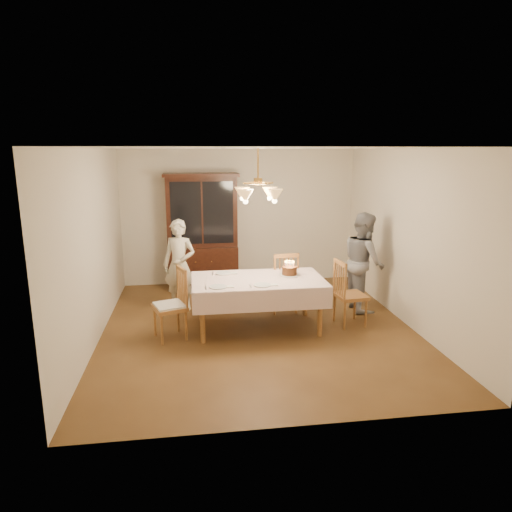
{
  "coord_description": "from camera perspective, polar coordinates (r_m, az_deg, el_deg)",
  "views": [
    {
      "loc": [
        -0.92,
        -6.28,
        2.57
      ],
      "look_at": [
        0.0,
        0.2,
        1.05
      ],
      "focal_mm": 32.0,
      "sensor_mm": 36.0,
      "label": 1
    }
  ],
  "objects": [
    {
      "name": "chandelier",
      "position": [
        6.37,
        0.25,
        7.74
      ],
      "size": [
        0.62,
        0.62,
        0.73
      ],
      "color": "#BF8C3F",
      "rests_on": "ground"
    },
    {
      "name": "china_hutch",
      "position": [
        8.67,
        -6.71,
        2.83
      ],
      "size": [
        1.38,
        0.54,
        2.16
      ],
      "color": "black",
      "rests_on": "ground"
    },
    {
      "name": "elderly_woman",
      "position": [
        7.5,
        -9.55,
        -1.16
      ],
      "size": [
        0.64,
        0.54,
        1.5
      ],
      "primitive_type": "imported",
      "rotation": [
        0.0,
        0.0,
        -0.39
      ],
      "color": "beige",
      "rests_on": "ground"
    },
    {
      "name": "ground",
      "position": [
        6.85,
        0.24,
        -8.97
      ],
      "size": [
        5.0,
        5.0,
        0.0
      ],
      "primitive_type": "plane",
      "color": "#523317",
      "rests_on": "ground"
    },
    {
      "name": "adult_in_grey",
      "position": [
        7.62,
        13.3,
        -0.67
      ],
      "size": [
        0.62,
        0.79,
        1.61
      ],
      "primitive_type": "imported",
      "rotation": [
        0.0,
        0.0,
        1.56
      ],
      "color": "slate",
      "rests_on": "ground"
    },
    {
      "name": "chair_far_side",
      "position": [
        7.41,
        3.37,
        -3.63
      ],
      "size": [
        0.48,
        0.46,
        1.0
      ],
      "color": "brown",
      "rests_on": "ground"
    },
    {
      "name": "place_setting_near_right",
      "position": [
        6.27,
        0.91,
        -3.65
      ],
      "size": [
        0.38,
        0.24,
        0.02
      ],
      "color": "white",
      "rests_on": "dining_table"
    },
    {
      "name": "place_setting_near_left",
      "position": [
        6.21,
        -4.64,
        -3.87
      ],
      "size": [
        0.39,
        0.24,
        0.02
      ],
      "color": "white",
      "rests_on": "dining_table"
    },
    {
      "name": "room_shell",
      "position": [
        6.42,
        0.25,
        4.22
      ],
      "size": [
        5.0,
        5.0,
        5.0
      ],
      "color": "white",
      "rests_on": "ground"
    },
    {
      "name": "birthday_cake",
      "position": [
        6.78,
        4.2,
        -1.91
      ],
      "size": [
        0.3,
        0.3,
        0.22
      ],
      "color": "white",
      "rests_on": "dining_table"
    },
    {
      "name": "dining_table",
      "position": [
        6.62,
        0.24,
        -3.48
      ],
      "size": [
        1.9,
        1.1,
        0.76
      ],
      "color": "brown",
      "rests_on": "ground"
    },
    {
      "name": "place_setting_far_left",
      "position": [
        6.87,
        -3.99,
        -2.17
      ],
      "size": [
        0.38,
        0.23,
        0.02
      ],
      "color": "white",
      "rests_on": "dining_table"
    },
    {
      "name": "chair_left_end",
      "position": [
        6.45,
        -10.67,
        -6.29
      ],
      "size": [
        0.54,
        0.55,
        1.0
      ],
      "color": "brown",
      "rests_on": "ground"
    },
    {
      "name": "chair_right_end",
      "position": [
        6.97,
        11.64,
        -4.96
      ],
      "size": [
        0.47,
        0.48,
        1.0
      ],
      "color": "brown",
      "rests_on": "ground"
    }
  ]
}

